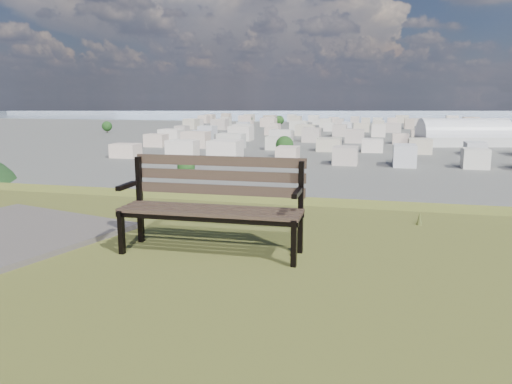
# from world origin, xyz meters

# --- Properties ---
(park_bench) EXTENTS (1.94, 0.65, 1.01)m
(park_bench) POSITION_xyz_m (0.15, 1.50, 25.57)
(park_bench) COLOR #3B2F22
(park_bench) RESTS_ON hilltop_mesa
(grass_tufts) EXTENTS (12.49, 7.38, 0.28)m
(grass_tufts) POSITION_xyz_m (0.73, -0.70, 25.11)
(grass_tufts) COLOR brown
(grass_tufts) RESTS_ON hilltop_mesa
(arena) EXTENTS (51.14, 31.27, 20.12)m
(arena) POSITION_xyz_m (46.96, 295.73, 4.74)
(arena) COLOR beige
(arena) RESTS_ON ground
(city_blocks) EXTENTS (395.00, 361.00, 7.00)m
(city_blocks) POSITION_xyz_m (0.00, 394.44, 3.50)
(city_blocks) COLOR silver
(city_blocks) RESTS_ON ground
(city_trees) EXTENTS (406.52, 387.20, 9.98)m
(city_trees) POSITION_xyz_m (-26.39, 319.00, 4.83)
(city_trees) COLOR #2F2017
(city_trees) RESTS_ON ground
(bay_water) EXTENTS (2400.00, 700.00, 0.12)m
(bay_water) POSITION_xyz_m (0.00, 900.00, 0.00)
(bay_water) COLOR #96ADBE
(bay_water) RESTS_ON ground
(far_hills) EXTENTS (2050.00, 340.00, 60.00)m
(far_hills) POSITION_xyz_m (-60.92, 1402.93, 25.47)
(far_hills) COLOR #9EABC5
(far_hills) RESTS_ON ground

